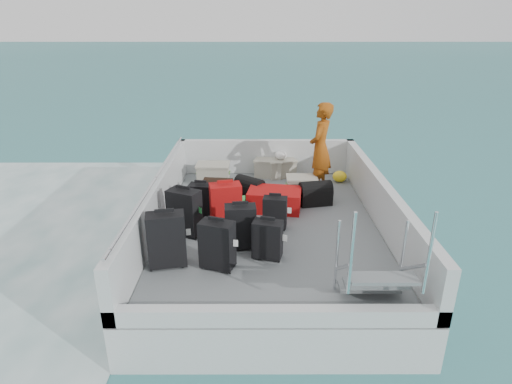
# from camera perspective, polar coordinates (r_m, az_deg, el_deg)

# --- Properties ---
(ground) EXTENTS (160.00, 160.00, 0.00)m
(ground) POSITION_cam_1_polar(r_m,az_deg,el_deg) (7.06, 1.71, -8.65)
(ground) COLOR #1C6265
(ground) RESTS_ON ground
(ferry_hull) EXTENTS (3.60, 5.00, 0.60)m
(ferry_hull) POSITION_cam_1_polar(r_m,az_deg,el_deg) (6.91, 1.73, -6.51)
(ferry_hull) COLOR silver
(ferry_hull) RESTS_ON ground
(deck) EXTENTS (3.30, 4.70, 0.02)m
(deck) POSITION_cam_1_polar(r_m,az_deg,el_deg) (6.77, 1.76, -4.20)
(deck) COLOR slate
(deck) RESTS_ON ferry_hull
(deck_fittings) EXTENTS (3.60, 5.00, 0.90)m
(deck_fittings) POSITION_cam_1_polar(r_m,az_deg,el_deg) (6.34, 5.02, -2.35)
(deck_fittings) COLOR #B7BCBC
(deck_fittings) RESTS_ON deck
(suitcase_0) EXTENTS (0.52, 0.36, 0.73)m
(suitcase_0) POSITION_cam_1_polar(r_m,az_deg,el_deg) (5.58, -11.81, -6.34)
(suitcase_0) COLOR black
(suitcase_0) RESTS_ON deck
(suitcase_1) EXTENTS (0.54, 0.44, 0.70)m
(suitcase_1) POSITION_cam_1_polar(r_m,az_deg,el_deg) (6.37, -9.50, -2.71)
(suitcase_1) COLOR black
(suitcase_1) RESTS_ON deck
(suitcase_2) EXTENTS (0.41, 0.29, 0.55)m
(suitcase_2) POSITION_cam_1_polar(r_m,az_deg,el_deg) (6.93, -7.28, -1.13)
(suitcase_2) COLOR black
(suitcase_2) RESTS_ON deck
(suitcase_3) EXTENTS (0.48, 0.37, 0.65)m
(suitcase_3) POSITION_cam_1_polar(r_m,az_deg,el_deg) (5.46, -5.19, -7.12)
(suitcase_3) COLOR black
(suitcase_3) RESTS_ON deck
(suitcase_4) EXTENTS (0.44, 0.28, 0.63)m
(suitcase_4) POSITION_cam_1_polar(r_m,az_deg,el_deg) (5.92, -2.08, -4.71)
(suitcase_4) COLOR black
(suitcase_4) RESTS_ON deck
(suitcase_5) EXTENTS (0.52, 0.37, 0.66)m
(suitcase_5) POSITION_cam_1_polar(r_m,az_deg,el_deg) (6.62, -4.06, -1.67)
(suitcase_5) COLOR #9D0D0C
(suitcase_5) RESTS_ON deck
(suitcase_6) EXTENTS (0.43, 0.31, 0.54)m
(suitcase_6) POSITION_cam_1_polar(r_m,az_deg,el_deg) (5.69, 1.54, -6.43)
(suitcase_6) COLOR black
(suitcase_6) RESTS_ON deck
(suitcase_7) EXTENTS (0.38, 0.25, 0.51)m
(suitcase_7) POSITION_cam_1_polar(r_m,az_deg,el_deg) (6.50, 2.54, -2.82)
(suitcase_7) COLOR black
(suitcase_7) RESTS_ON deck
(suitcase_8) EXTENTS (0.95, 0.70, 0.34)m
(suitcase_8) POSITION_cam_1_polar(r_m,az_deg,el_deg) (7.19, 2.48, -1.01)
(suitcase_8) COLOR #9D0D0C
(suitcase_8) RESTS_ON deck
(duffel_0) EXTENTS (0.53, 0.36, 0.32)m
(duffel_0) POSITION_cam_1_polar(r_m,az_deg,el_deg) (7.57, -5.01, 0.03)
(duffel_0) COLOR black
(duffel_0) RESTS_ON deck
(duffel_1) EXTENTS (0.59, 0.55, 0.32)m
(duffel_1) POSITION_cam_1_polar(r_m,az_deg,el_deg) (7.59, -0.87, 0.18)
(duffel_1) COLOR black
(duffel_1) RESTS_ON deck
(duffel_2) EXTENTS (0.60, 0.40, 0.32)m
(duffel_2) POSITION_cam_1_polar(r_m,az_deg,el_deg) (7.46, 7.91, -0.45)
(duffel_2) COLOR black
(duffel_2) RESTS_ON deck
(crate_0) EXTENTS (0.61, 0.42, 0.36)m
(crate_0) POSITION_cam_1_polar(r_m,az_deg,el_deg) (8.40, -5.71, 2.39)
(crate_0) COLOR #AFAC99
(crate_0) RESTS_ON deck
(crate_1) EXTENTS (0.63, 0.50, 0.33)m
(crate_1) POSITION_cam_1_polar(r_m,az_deg,el_deg) (8.75, 1.82, 3.18)
(crate_1) COLOR #AFAC99
(crate_1) RESTS_ON deck
(crate_2) EXTENTS (0.64, 0.53, 0.33)m
(crate_2) POSITION_cam_1_polar(r_m,az_deg,el_deg) (8.76, 3.31, 3.16)
(crate_2) COLOR #AFAC99
(crate_2) RESTS_ON deck
(crate_3) EXTENTS (0.52, 0.36, 0.31)m
(crate_3) POSITION_cam_1_polar(r_m,az_deg,el_deg) (7.84, 6.10, 0.75)
(crate_3) COLOR #AFAC99
(crate_3) RESTS_ON deck
(yellow_bag) EXTENTS (0.28, 0.26, 0.22)m
(yellow_bag) POSITION_cam_1_polar(r_m,az_deg,el_deg) (8.61, 11.09, 2.06)
(yellow_bag) COLOR yellow
(yellow_bag) RESTS_ON deck
(white_bag) EXTENTS (0.24, 0.24, 0.18)m
(white_bag) POSITION_cam_1_polar(r_m,az_deg,el_deg) (8.68, 3.35, 4.75)
(white_bag) COLOR white
(white_bag) RESTS_ON crate_2
(passenger) EXTENTS (0.61, 0.72, 1.65)m
(passenger) POSITION_cam_1_polar(r_m,az_deg,el_deg) (7.88, 8.58, 5.83)
(passenger) COLOR #D06013
(passenger) RESTS_ON deck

